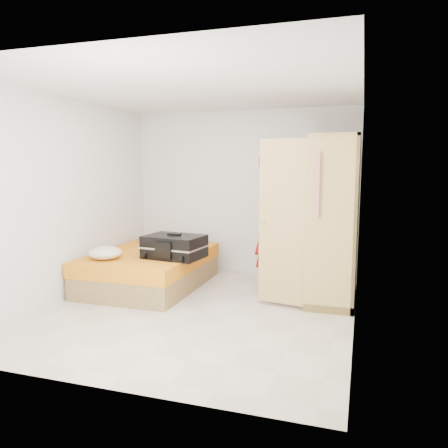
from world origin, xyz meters
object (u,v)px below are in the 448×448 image
(suitcase, at_px, (174,247))
(wardrobe, at_px, (330,224))
(round_cushion, at_px, (105,253))
(person, at_px, (274,223))
(bed, at_px, (150,269))

(suitcase, bearing_deg, wardrobe, 16.44)
(suitcase, bearing_deg, round_cushion, -149.48)
(person, relative_size, suitcase, 2.28)
(bed, bearing_deg, suitcase, -26.61)
(wardrobe, height_order, suitcase, wardrobe)
(bed, distance_m, wardrobe, 2.61)
(wardrobe, distance_m, person, 0.80)
(bed, height_order, wardrobe, wardrobe)
(wardrobe, relative_size, person, 1.10)
(suitcase, height_order, round_cushion, suitcase)
(wardrobe, relative_size, suitcase, 2.51)
(person, bearing_deg, wardrobe, -89.59)
(person, height_order, suitcase, person)
(suitcase, relative_size, round_cushion, 1.91)
(suitcase, distance_m, round_cushion, 0.91)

